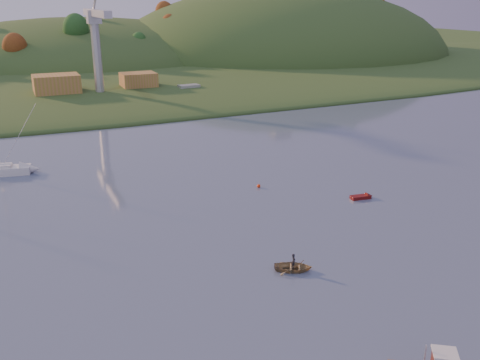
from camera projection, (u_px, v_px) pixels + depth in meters
name	position (u px, v px, depth m)	size (l,w,h in m)	color
far_shore	(49.00, 59.00, 230.22)	(620.00, 220.00, 1.50)	#2A451B
shore_slope	(69.00, 79.00, 174.17)	(640.00, 150.00, 7.00)	#2A451B
hill_center	(80.00, 63.00, 216.85)	(140.00, 120.00, 36.00)	#2A451B
hill_right	(282.00, 58.00, 236.95)	(150.00, 130.00, 60.00)	#2A451B
hillside_trees	(62.00, 72.00, 191.41)	(280.00, 50.00, 32.00)	#1C4A1A
wharf	(111.00, 96.00, 138.64)	(42.00, 16.00, 2.40)	slate
shed_west	(57.00, 84.00, 133.28)	(11.00, 8.00, 4.80)	olive
shed_east	(139.00, 80.00, 142.43)	(9.00, 7.00, 4.00)	olive
dock_crane	(96.00, 33.00, 129.17)	(3.20, 28.00, 20.30)	#B7B7BC
sailboat_far	(1.00, 170.00, 80.58)	(8.85, 4.21, 11.81)	silver
canoe	(293.00, 267.00, 52.38)	(2.66, 3.73, 0.77)	#917B50
paddler	(293.00, 263.00, 52.25)	(0.57, 0.37, 1.56)	black
red_tender	(365.00, 197.00, 71.33)	(3.27, 1.43, 1.08)	#540C0C
work_vessel	(189.00, 93.00, 142.97)	(13.22, 5.57, 3.32)	slate
buoy_1	(259.00, 186.00, 75.27)	(0.50, 0.50, 0.50)	red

